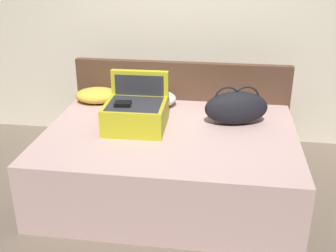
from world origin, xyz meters
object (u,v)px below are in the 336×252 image
Objects in this scene: bed at (170,162)px; hard_case_large at (136,112)px; pillow_center_head at (97,95)px; pillow_near_headboard at (155,99)px; duffel_bag at (236,108)px.

bed is 0.52m from hard_case_large.
pillow_center_head reaches higher than bed.
pillow_near_headboard is at bearing 80.58° from hard_case_large.
hard_case_large is 0.86m from duffel_bag.
bed is at bearing -36.69° from pillow_center_head.
duffel_bag is at bearing 24.36° from bed.
pillow_center_head is at bearing 143.31° from bed.
pillow_near_headboard is at bearing -2.33° from pillow_center_head.
pillow_center_head is at bearing 165.16° from duffel_bag.
duffel_bag is (0.54, 0.24, 0.44)m from bed.
hard_case_large is at bearing 170.54° from bed.
pillow_center_head is (-0.81, 0.60, 0.36)m from bed.
hard_case_large is at bearing -166.90° from duffel_bag.
pillow_near_headboard is 0.59m from pillow_center_head.
duffel_bag is at bearing 11.82° from hard_case_large.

